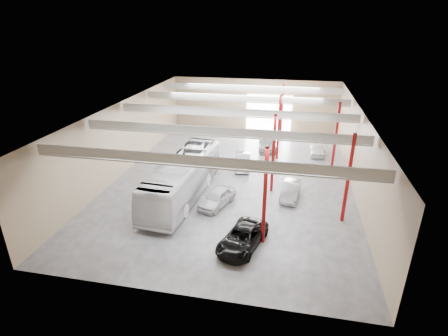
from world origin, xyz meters
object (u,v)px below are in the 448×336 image
(car_row_c, at_px, (268,143))
(car_right_near, at_px, (291,190))
(black_sedan, at_px, (242,238))
(car_row_b, at_px, (243,161))
(car_right_far, at_px, (317,149))
(car_row_a, at_px, (217,198))
(coach_bus, at_px, (184,177))

(car_row_c, relative_size, car_right_near, 1.27)
(black_sedan, height_order, car_row_b, car_row_b)
(car_right_far, bearing_deg, car_row_a, -122.45)
(coach_bus, distance_m, black_sedan, 8.85)
(coach_bus, distance_m, car_row_a, 3.54)
(black_sedan, bearing_deg, car_row_b, 113.87)
(car_row_b, xyz_separation_m, car_right_far, (7.72, 5.47, -0.05))
(black_sedan, bearing_deg, car_row_c, 105.27)
(black_sedan, xyz_separation_m, car_right_near, (3.00, 7.87, -0.02))
(car_row_c, distance_m, car_right_near, 12.30)
(car_row_a, xyz_separation_m, car_right_near, (5.91, 2.67, -0.04))
(black_sedan, bearing_deg, car_right_near, 84.41)
(car_row_c, xyz_separation_m, car_right_near, (3.00, -11.93, -0.08))
(car_row_c, bearing_deg, coach_bus, -119.52)
(coach_bus, height_order, car_row_a, coach_bus)
(coach_bus, xyz_separation_m, car_right_far, (11.75, 12.71, -1.14))
(car_row_a, distance_m, car_row_b, 8.41)
(car_row_b, bearing_deg, car_row_a, -102.78)
(car_row_a, xyz_separation_m, car_row_b, (0.86, 8.37, 0.01))
(coach_bus, distance_m, car_right_far, 17.34)
(coach_bus, bearing_deg, car_row_a, -16.36)
(coach_bus, xyz_separation_m, black_sedan, (6.08, -6.33, -1.12))
(car_right_far, bearing_deg, black_sedan, -107.22)
(car_row_c, height_order, car_right_near, car_row_c)
(coach_bus, relative_size, car_row_a, 3.12)
(coach_bus, distance_m, car_right_near, 9.28)
(black_sedan, xyz_separation_m, car_row_c, (0.00, 19.80, 0.06))
(black_sedan, relative_size, car_right_far, 1.25)
(black_sedan, xyz_separation_m, car_row_b, (-2.05, 13.57, 0.03))
(black_sedan, relative_size, car_row_b, 1.13)
(car_row_b, distance_m, car_row_c, 6.56)
(car_row_a, bearing_deg, car_row_b, 103.73)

